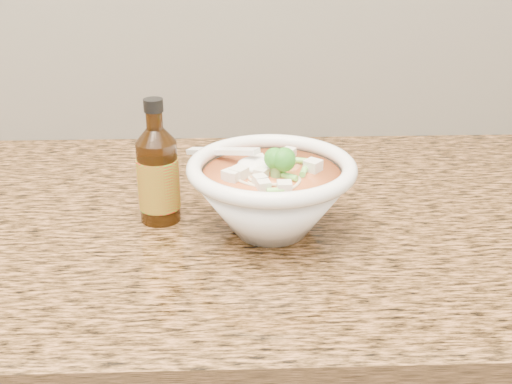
{
  "coord_description": "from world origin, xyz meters",
  "views": [
    {
      "loc": [
        0.25,
        0.86,
        1.3
      ],
      "look_at": [
        0.28,
        1.61,
        0.96
      ],
      "focal_mm": 45.0,
      "sensor_mm": 36.0,
      "label": 1
    }
  ],
  "objects": [
    {
      "name": "counter_slab",
      "position": [
        0.0,
        1.68,
        0.88
      ],
      "size": [
        4.0,
        0.68,
        0.04
      ],
      "primitive_type": "cube",
      "color": "brown",
      "rests_on": "cabinet"
    },
    {
      "name": "hot_sauce_bottle",
      "position": [
        0.15,
        1.65,
        0.96
      ],
      "size": [
        0.06,
        0.06,
        0.17
      ],
      "rotation": [
        0.0,
        0.0,
        -0.16
      ],
      "color": "#361C07",
      "rests_on": "counter_slab"
    },
    {
      "name": "soup_bowl",
      "position": [
        0.29,
        1.61,
        0.95
      ],
      "size": [
        0.22,
        0.22,
        0.12
      ],
      "rotation": [
        0.0,
        0.0,
        0.4
      ],
      "color": "white",
      "rests_on": "counter_slab"
    }
  ]
}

